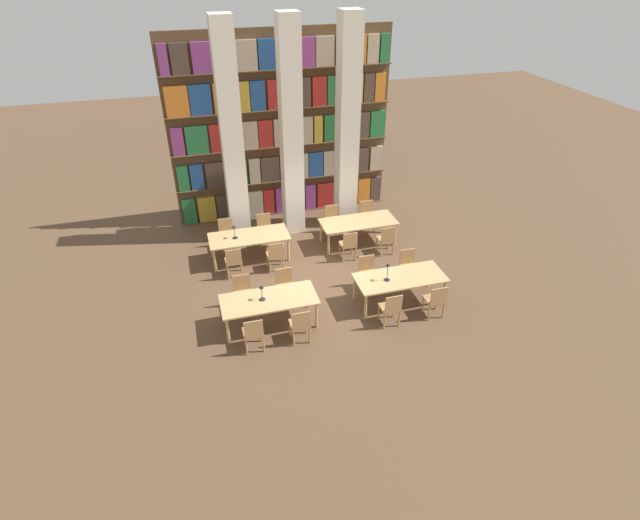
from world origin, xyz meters
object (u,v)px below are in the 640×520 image
Objects in this scene: reading_table_1 at (400,279)px; chair_8 at (234,261)px; chair_15 at (367,214)px; reading_table_3 at (358,223)px; chair_5 at (368,272)px; chair_14 at (386,239)px; reading_table_0 at (269,301)px; desk_lamp_1 at (388,269)px; desk_lamp_2 at (234,230)px; pillar_right at (347,127)px; pillar_left at (232,138)px; chair_11 at (265,228)px; desk_lamp_0 at (262,290)px; chair_4 at (391,308)px; chair_0 at (253,333)px; chair_10 at (275,255)px; chair_7 at (408,265)px; chair_1 at (243,292)px; chair_2 at (300,324)px; chair_12 at (349,244)px; chair_3 at (285,285)px; chair_9 at (227,233)px; chair_6 at (436,300)px; reading_table_2 at (249,238)px; pillar_center at (291,133)px; chair_13 at (332,219)px.

chair_8 reaches higher than reading_table_1.
reading_table_3 is at bearing 53.11° from chair_15.
chair_5 and chair_14 have the same top height.
reading_table_0 and reading_table_1 have the same top height.
chair_15 is (0.90, 3.68, -0.56)m from desk_lamp_1.
reading_table_1 is 4.56m from desk_lamp_2.
chair_15 is at bearing 76.29° from desk_lamp_1.
pillar_right is 4.72m from desk_lamp_1.
pillar_left is 2.66m from chair_11.
desk_lamp_0 is at bearing 179.72° from reading_table_1.
chair_4 is 3.09m from chair_14.
desk_lamp_0 is (0.35, 0.76, 0.50)m from chair_0.
chair_15 is (3.12, 1.49, 0.00)m from chair_10.
reading_table_1 is at bearing 52.72° from chair_7.
chair_7 and chair_10 have the same top height.
chair_8 is at bearing 53.99° from chair_11.
reading_table_3 is (3.13, 2.90, 0.00)m from reading_table_0.
pillar_right is at bearing -136.43° from chair_1.
chair_7 is 4.47m from chair_8.
pillar_right is at bearing 62.00° from chair_2.
pillar_left is 4.22m from chair_12.
pillar_left reaches higher than chair_3.
chair_9 is (-0.38, 3.65, -0.50)m from desk_lamp_0.
chair_3 and chair_12 have the same top height.
chair_1 is 4.47m from chair_6.
reading_table_0 is 2.42× the size of chair_5.
chair_0 is 3.69m from reading_table_2.
pillar_center is at bearing 67.70° from chair_0.
chair_15 is (3.69, 3.64, -0.17)m from reading_table_0.
desk_lamp_2 is (-2.98, 3.64, 0.51)m from chair_4.
chair_14 reaches higher than reading_table_0.
chair_5 is at bearing 69.73° from chair_15.
chair_0 is at bearing -97.79° from reading_table_2.
reading_table_0 is 2.42× the size of chair_6.
desk_lamp_2 is at bearing -102.21° from pillar_left.
chair_8 is at bearing 109.79° from chair_2.
chair_14 is at bearing 42.45° from chair_2.
chair_13 reaches higher than reading_table_2.
desk_lamp_2 reaches higher than chair_9.
reading_table_3 is (3.62, 2.15, 0.17)m from chair_1.
chair_8 is at bearing 90.00° from chair_9.
pillar_center is 12.75× the size of desk_lamp_1.
reading_table_0 is at bearing -90.23° from reading_table_2.
desk_lamp_1 reaches higher than chair_11.
pillar_right is 2.80× the size of reading_table_3.
desk_lamp_1 is at bearing 17.41° from chair_2.
chair_9 is 1.00× the size of chair_14.
chair_3 is at bearing 89.13° from chair_11.
chair_8 and chair_13 have the same top height.
chair_2 and chair_13 have the same top height.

